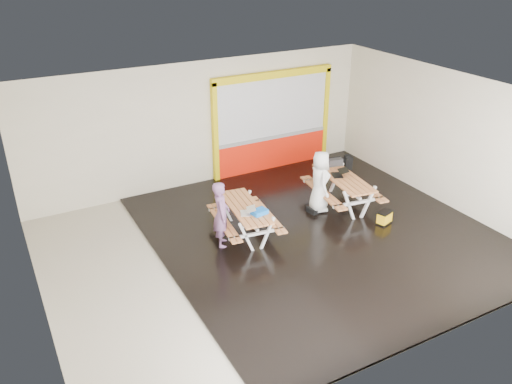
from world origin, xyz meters
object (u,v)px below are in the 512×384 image
laptop_left (247,212)px  dark_case (315,209)px  laptop_right (339,173)px  picnic_table_left (245,214)px  person_right (320,181)px  person_left (221,214)px  blue_pouch (259,212)px  picnic_table_right (343,184)px  toolbox (334,162)px  fluke_bag (384,218)px  backpack (347,163)px

laptop_left → dark_case: 2.36m
laptop_left → laptop_right: (3.00, 0.60, 0.07)m
dark_case → picnic_table_left: bearing=-176.1°
person_right → picnic_table_left: bearing=111.7°
dark_case → person_left: bearing=-174.2°
laptop_right → blue_pouch: laptop_right is taller
person_left → laptop_right: person_left is taller
picnic_table_right → person_right: bearing=178.9°
toolbox → picnic_table_left: bearing=-164.3°
laptop_left → person_right: bearing=11.8°
person_right → fluke_bag: 1.82m
laptop_right → fluke_bag: laptop_right is taller
laptop_right → backpack: same height
picnic_table_right → laptop_right: (-0.04, 0.13, 0.25)m
person_right → backpack: 1.70m
person_right → fluke_bag: bearing=-124.9°
backpack → fluke_bag: (-0.45, -2.16, -0.57)m
picnic_table_left → backpack: bearing=14.9°
laptop_left → toolbox: (3.29, 1.21, 0.12)m
person_right → picnic_table_right: bearing=-73.6°
laptop_right → picnic_table_right: bearing=-75.1°
picnic_table_right → dark_case: bearing=-179.4°
person_left → dark_case: 2.87m
picnic_table_right → fluke_bag: 1.43m
person_right → fluke_bag: (1.03, -1.34, -0.67)m
toolbox → fluke_bag: size_ratio=1.03×
person_left → laptop_right: size_ratio=3.06×
dark_case → fluke_bag: (1.14, -1.32, 0.09)m
person_right → laptop_right: person_right is taller
person_left → fluke_bag: person_left is taller
picnic_table_right → toolbox: size_ratio=5.05×
person_right → laptop_left: bearing=119.3°
laptop_right → toolbox: 0.68m
backpack → dark_case: (-1.59, -0.84, -0.65)m
picnic_table_right → backpack: size_ratio=4.81×
laptop_right → dark_case: size_ratio=1.33×
backpack → blue_pouch: bearing=-157.9°
laptop_left → person_left: bearing=162.5°
backpack → toolbox: bearing=-169.9°
laptop_left → fluke_bag: (3.34, -0.86, -0.62)m
laptop_right → toolbox: toolbox is taller
toolbox → fluke_bag: (0.05, -2.07, -0.73)m
person_left → dark_case: (2.77, 0.28, -0.69)m
laptop_right → fluke_bag: 1.65m
toolbox → dark_case: size_ratio=1.17×
fluke_bag → picnic_table_left: bearing=160.0°
picnic_table_right → laptop_right: size_ratio=4.45×
dark_case → blue_pouch: bearing=-162.9°
person_left → dark_case: bearing=-61.8°
picnic_table_left → person_left: (-0.68, -0.14, 0.22)m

